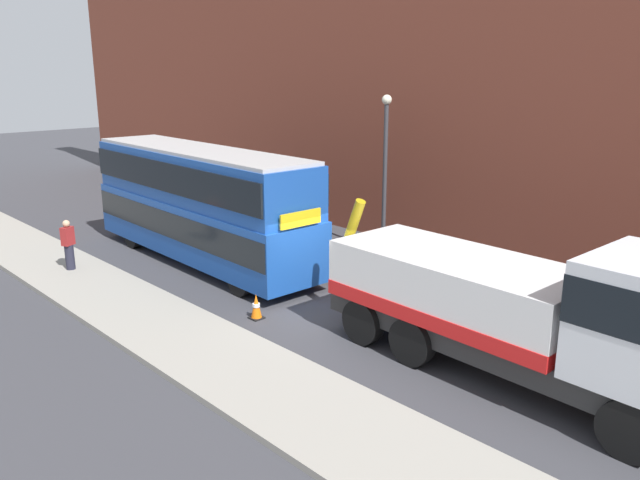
{
  "coord_description": "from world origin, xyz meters",
  "views": [
    {
      "loc": [
        12.2,
        -11.91,
        6.76
      ],
      "look_at": [
        -0.4,
        0.05,
        2.0
      ],
      "focal_mm": 35.43,
      "sensor_mm": 36.0,
      "label": 1
    }
  ],
  "objects_px": {
    "street_lamp": "(385,161)",
    "traffic_cone_near_bus": "(256,307)",
    "pedestrian_onlooker": "(69,245)",
    "double_decker_bus": "(200,200)",
    "recovery_tow_truck": "(526,308)"
  },
  "relations": [
    {
      "from": "recovery_tow_truck",
      "to": "pedestrian_onlooker",
      "type": "bearing_deg",
      "value": -162.78
    },
    {
      "from": "pedestrian_onlooker",
      "to": "street_lamp",
      "type": "relative_size",
      "value": 0.29
    },
    {
      "from": "recovery_tow_truck",
      "to": "double_decker_bus",
      "type": "height_order",
      "value": "double_decker_bus"
    },
    {
      "from": "double_decker_bus",
      "to": "pedestrian_onlooker",
      "type": "relative_size",
      "value": 6.49
    },
    {
      "from": "recovery_tow_truck",
      "to": "traffic_cone_near_bus",
      "type": "xyz_separation_m",
      "value": [
        -6.95,
        -1.95,
        -1.42
      ]
    },
    {
      "from": "pedestrian_onlooker",
      "to": "street_lamp",
      "type": "distance_m",
      "value": 11.42
    },
    {
      "from": "traffic_cone_near_bus",
      "to": "street_lamp",
      "type": "relative_size",
      "value": 0.12
    },
    {
      "from": "street_lamp",
      "to": "traffic_cone_near_bus",
      "type": "bearing_deg",
      "value": -75.76
    },
    {
      "from": "recovery_tow_truck",
      "to": "double_decker_bus",
      "type": "relative_size",
      "value": 0.92
    },
    {
      "from": "double_decker_bus",
      "to": "street_lamp",
      "type": "relative_size",
      "value": 1.9
    },
    {
      "from": "double_decker_bus",
      "to": "street_lamp",
      "type": "height_order",
      "value": "street_lamp"
    },
    {
      "from": "recovery_tow_truck",
      "to": "traffic_cone_near_bus",
      "type": "relative_size",
      "value": 14.13
    },
    {
      "from": "street_lamp",
      "to": "recovery_tow_truck",
      "type": "bearing_deg",
      "value": -32.27
    },
    {
      "from": "pedestrian_onlooker",
      "to": "double_decker_bus",
      "type": "bearing_deg",
      "value": 39.64
    },
    {
      "from": "pedestrian_onlooker",
      "to": "traffic_cone_near_bus",
      "type": "xyz_separation_m",
      "value": [
        7.51,
        2.09,
        -0.64
      ]
    }
  ]
}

